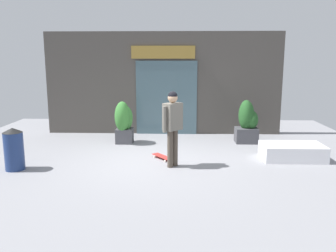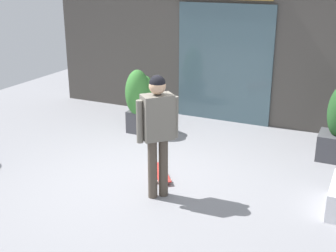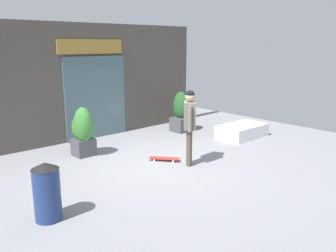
# 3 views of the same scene
# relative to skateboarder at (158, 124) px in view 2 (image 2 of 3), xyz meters

# --- Properties ---
(ground_plane) EXTENTS (12.00, 12.00, 0.00)m
(ground_plane) POSITION_rel_skateboarder_xyz_m (-0.39, 0.39, -1.08)
(ground_plane) COLOR gray
(building_facade) EXTENTS (7.72, 0.31, 3.33)m
(building_facade) POSITION_rel_skateboarder_xyz_m (-0.38, 3.75, 0.58)
(building_facade) COLOR #4C4742
(building_facade) RESTS_ON ground_plane
(skateboarder) EXTENTS (0.47, 0.48, 1.75)m
(skateboarder) POSITION_rel_skateboarder_xyz_m (0.00, 0.00, 0.00)
(skateboarder) COLOR #4C4238
(skateboarder) RESTS_ON ground_plane
(skateboard) EXTENTS (0.59, 0.68, 0.08)m
(skateboard) POSITION_rel_skateboarder_xyz_m (-0.25, 0.59, -1.01)
(skateboard) COLOR red
(skateboard) RESTS_ON ground_plane
(planter_box_left) EXTENTS (0.50, 0.71, 1.25)m
(planter_box_left) POSITION_rel_skateboarder_xyz_m (-1.48, 2.27, -0.41)
(planter_box_left) COLOR #47474C
(planter_box_left) RESTS_ON ground_plane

